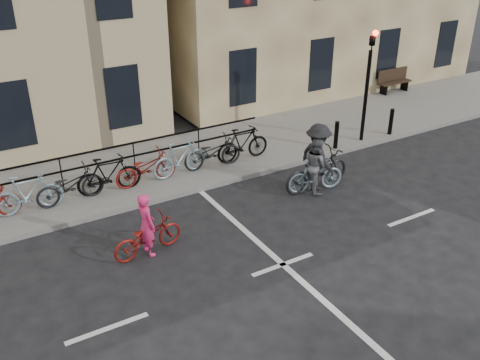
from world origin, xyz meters
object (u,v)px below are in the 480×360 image
traffic_light (369,72)px  cyclist_dark (317,164)px  bench (394,80)px  cyclist_grey (316,170)px  cyclist_pink (147,233)px

traffic_light → cyclist_dark: (-3.30, -1.77, -1.70)m
bench → cyclist_dark: (-8.10, -5.16, 0.08)m
cyclist_grey → cyclist_pink: bearing=106.9°
cyclist_pink → cyclist_grey: 5.18m
traffic_light → bench: bearing=35.2°
traffic_light → cyclist_grey: 4.32m
traffic_light → bench: 6.14m
traffic_light → cyclist_pink: bearing=-164.4°
traffic_light → cyclist_grey: traffic_light is taller
bench → cyclist_grey: bearing=-147.3°
cyclist_grey → traffic_light: bearing=-49.6°
traffic_light → bench: traffic_light is taller
cyclist_pink → cyclist_grey: bearing=-92.6°
traffic_light → bench: (4.80, 3.39, -1.78)m
cyclist_pink → traffic_light: bearing=-82.5°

